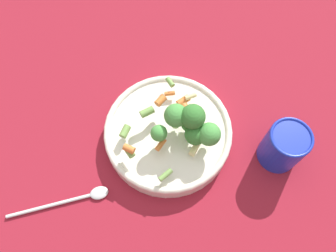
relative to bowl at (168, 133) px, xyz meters
name	(u,v)px	position (x,y,z in m)	size (l,w,h in m)	color
ground_plane	(168,137)	(0.00, 0.00, -0.02)	(3.00, 3.00, 0.00)	maroon
bowl	(168,133)	(0.00, 0.00, 0.00)	(0.26, 0.26, 0.04)	silver
pasta_salad	(187,125)	(0.04, -0.01, 0.07)	(0.19, 0.22, 0.09)	#8CB766
cup	(284,146)	(0.23, -0.03, 0.03)	(0.08, 0.08, 0.10)	#192DAD
spoon	(76,199)	(-0.17, -0.14, -0.02)	(0.19, 0.07, 0.01)	silver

